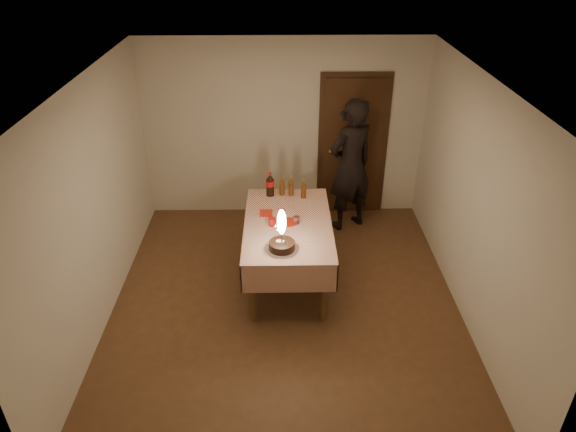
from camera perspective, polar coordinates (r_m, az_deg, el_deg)
The scene contains 13 objects.
ground at distance 6.11m, azimuth -0.27°, elevation -9.68°, with size 4.00×4.50×0.01m, color brown.
room_shell at distance 5.27m, azimuth 0.05°, elevation 4.81°, with size 4.04×4.54×2.62m.
dining_table at distance 6.05m, azimuth -0.01°, elevation -1.62°, with size 1.02×1.72×0.83m.
birthday_cake at distance 5.46m, azimuth -0.69°, elevation -2.69°, with size 0.35×0.35×0.49m.
red_plate at distance 6.00m, azimuth -0.06°, elevation -0.68°, with size 0.22×0.22×0.01m, color red.
red_cup at distance 5.92m, azimuth -1.77°, elevation -0.64°, with size 0.08×0.08×0.10m, color #B40C0E.
clear_cup at distance 5.96m, azimuth 0.93°, elevation -0.46°, with size 0.07×0.07×0.09m, color silver.
napkin_stack at distance 6.17m, azimuth -2.44°, elevation 0.33°, with size 0.15×0.15×0.02m, color red.
cola_bottle at distance 6.53m, azimuth -2.00°, elevation 3.52°, with size 0.10×0.10×0.32m.
amber_bottle_left at distance 6.55m, azimuth -0.68°, elevation 3.30°, with size 0.06×0.06×0.25m.
amber_bottle_right at distance 6.48m, azimuth 1.72°, elevation 2.97°, with size 0.06×0.06×0.25m.
amber_bottle_mid at distance 6.54m, azimuth 0.34°, elevation 3.27°, with size 0.06×0.06×0.25m.
photographer at distance 7.16m, azimuth 6.95°, elevation 5.57°, with size 0.83×0.74×1.91m.
Camera 1 is at (-0.05, -4.69, 3.91)m, focal length 32.00 mm.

